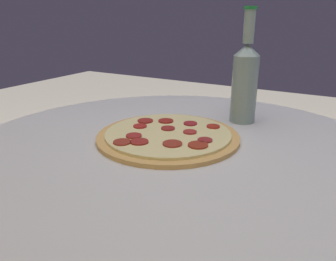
% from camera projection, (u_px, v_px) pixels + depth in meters
% --- Properties ---
extents(table, '(1.01, 1.01, 0.72)m').
position_uv_depth(table, '(176.00, 217.00, 0.79)').
color(table, silver).
rests_on(table, ground_plane).
extents(pizza, '(0.34, 0.34, 0.02)m').
position_uv_depth(pizza, '(168.00, 135.00, 0.79)').
color(pizza, tan).
rests_on(pizza, table).
extents(beer_bottle, '(0.07, 0.07, 0.30)m').
position_uv_depth(beer_bottle, '(245.00, 80.00, 0.88)').
color(beer_bottle, gray).
rests_on(beer_bottle, table).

